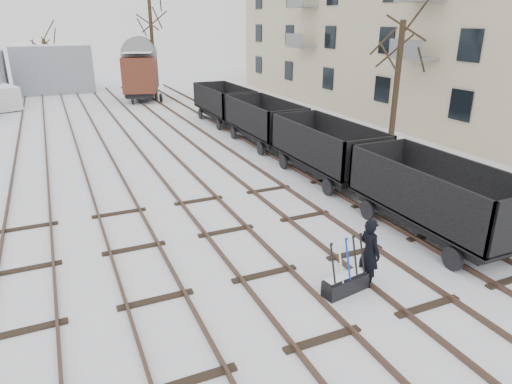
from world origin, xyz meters
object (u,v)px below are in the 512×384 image
(ground_frame, at_px, (346,282))
(worker, at_px, (369,252))
(box_van_wagon, at_px, (141,72))
(panel_van, at_px, (0,97))
(freight_wagon_a, at_px, (434,209))

(ground_frame, height_order, worker, worker)
(box_van_wagon, distance_m, panel_van, 11.10)
(freight_wagon_a, xyz_separation_m, panel_van, (-14.23, 31.09, 0.03))
(ground_frame, bearing_deg, panel_van, 97.21)
(worker, distance_m, box_van_wagon, 32.50)
(freight_wagon_a, distance_m, box_van_wagon, 31.13)
(freight_wagon_a, bearing_deg, box_van_wagon, 95.95)
(worker, relative_size, freight_wagon_a, 0.31)
(ground_frame, xyz_separation_m, panel_van, (-9.77, 32.72, 0.68))
(box_van_wagon, bearing_deg, ground_frame, -76.16)
(ground_frame, relative_size, panel_van, 0.32)
(ground_frame, bearing_deg, worker, -1.82)
(worker, relative_size, panel_van, 0.41)
(freight_wagon_a, bearing_deg, ground_frame, -159.90)
(ground_frame, relative_size, freight_wagon_a, 0.25)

